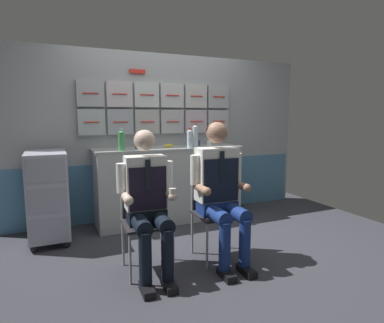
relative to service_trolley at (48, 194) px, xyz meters
The scene contains 16 objects.
ground 1.80m from the service_trolley, 32.82° to the right, with size 4.80×4.80×0.04m, color #373740.
galley_bulkhead 1.61m from the service_trolley, 16.91° to the left, with size 4.20×0.14×2.15m.
galley_counter 1.44m from the service_trolley, ahead, with size 1.88×0.53×0.95m.
service_trolley is the anchor object (origin of this frame).
folding_chair_left 1.27m from the service_trolley, 52.36° to the right, with size 0.42×0.42×0.84m.
crew_member_left 1.41m from the service_trolley, 56.68° to the right, with size 0.48×0.60×1.23m.
folding_chair_right 1.78m from the service_trolley, 34.92° to the right, with size 0.42×0.42×0.84m.
crew_member_right 1.88m from the service_trolley, 39.00° to the right, with size 0.51×0.64×1.29m.
water_bottle_short 0.97m from the service_trolley, ahead, with size 0.08×0.08×0.25m.
water_bottle_blue_cap 1.74m from the service_trolley, ahead, with size 0.07×0.07×0.25m.
sparkling_bottle_green 1.85m from the service_trolley, ahead, with size 0.07×0.07×0.30m.
espresso_cup_small 2.00m from the service_trolley, ahead, with size 0.06×0.06×0.08m.
coffee_cup_spare 1.27m from the service_trolley, 11.45° to the left, with size 0.07×0.07×0.06m.
paper_cup_tan 1.14m from the service_trolley, ahead, with size 0.07×0.07×0.07m.
paper_cup_blue 1.95m from the service_trolley, ahead, with size 0.07×0.07×0.07m.
snack_banana 1.51m from the service_trolley, ahead, with size 0.17×0.10×0.04m.
Camera 1 is at (-1.41, -2.80, 1.35)m, focal length 30.50 mm.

